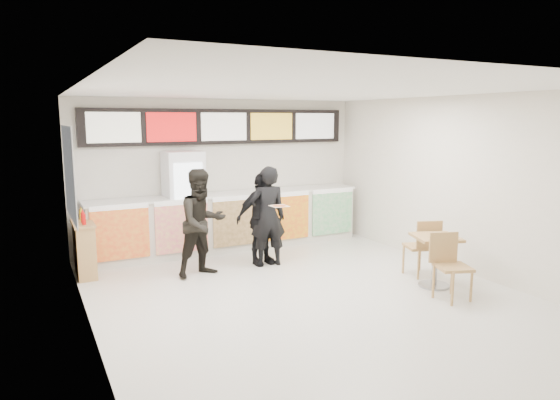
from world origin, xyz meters
TOP-DOWN VIEW (x-y plane):
  - floor at (0.00, 0.00)m, footprint 7.00×7.00m
  - ceiling at (0.00, 0.00)m, footprint 7.00×7.00m
  - wall_back at (0.00, 3.50)m, footprint 6.00×0.00m
  - wall_left at (-3.00, 0.00)m, footprint 0.00×7.00m
  - wall_right at (3.00, 0.00)m, footprint 0.00×7.00m
  - service_counter at (0.00, 3.09)m, footprint 5.56×0.77m
  - menu_board at (0.00, 3.41)m, footprint 5.50×0.14m
  - drinks_fridge at (-0.93, 3.11)m, footprint 0.70×0.67m
  - mirror_panel at (-2.99, 2.45)m, footprint 0.01×2.00m
  - customer_main at (0.17, 1.71)m, footprint 0.71×0.52m
  - customer_left at (-1.05, 1.67)m, footprint 1.00×0.86m
  - customer_mid at (0.09, 1.84)m, footprint 1.01×0.51m
  - pizza_slice at (0.17, 1.26)m, footprint 0.36×0.36m
  - cafe_table at (1.99, -0.53)m, footprint 0.98×1.70m
  - condiment_ledge at (-2.82, 2.54)m, footprint 0.33×0.82m

SIDE VIEW (x-z plane):
  - floor at x=0.00m, z-range 0.00..0.00m
  - condiment_ledge at x=-2.82m, z-range -0.08..1.01m
  - cafe_table at x=1.99m, z-range 0.08..1.04m
  - service_counter at x=0.00m, z-range 0.00..1.14m
  - customer_mid at x=0.09m, z-range 0.00..1.66m
  - customer_main at x=0.17m, z-range 0.00..1.79m
  - customer_left at x=-1.05m, z-range 0.00..1.80m
  - drinks_fridge at x=-0.93m, z-range 0.00..2.00m
  - pizza_slice at x=0.17m, z-range 1.15..1.17m
  - wall_back at x=0.00m, z-range -1.50..4.50m
  - wall_left at x=-3.00m, z-range -2.00..5.00m
  - wall_right at x=3.00m, z-range -2.00..5.00m
  - mirror_panel at x=-2.99m, z-range 1.00..2.50m
  - menu_board at x=0.00m, z-range 2.10..2.80m
  - ceiling at x=0.00m, z-range 3.00..3.00m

